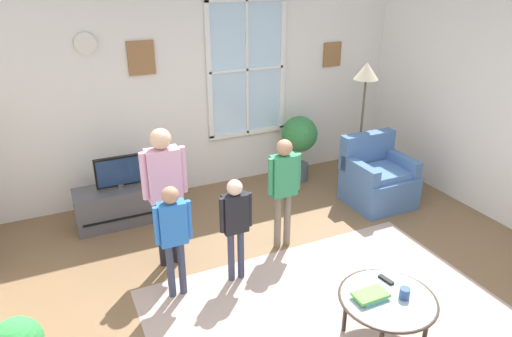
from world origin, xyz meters
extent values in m
cube|color=brown|center=(0.00, 0.00, -0.01)|extent=(6.20, 5.91, 0.02)
cube|color=silver|center=(0.00, 2.72, 1.33)|extent=(5.60, 0.12, 2.67)
cube|color=silver|center=(0.58, 2.65, 1.58)|extent=(1.06, 0.02, 1.76)
cube|color=white|center=(0.58, 2.63, 0.70)|extent=(1.12, 0.04, 0.06)
cube|color=white|center=(0.05, 2.63, 1.58)|extent=(0.06, 0.04, 1.76)
cube|color=white|center=(1.11, 2.63, 1.58)|extent=(0.06, 0.04, 1.76)
cube|color=white|center=(0.58, 2.63, 1.58)|extent=(0.03, 0.04, 1.76)
cube|color=white|center=(0.58, 2.63, 1.58)|extent=(1.06, 0.04, 0.03)
cube|color=olive|center=(-0.79, 2.64, 1.83)|extent=(0.32, 0.03, 0.40)
cube|color=olive|center=(1.91, 2.64, 1.68)|extent=(0.28, 0.03, 0.34)
cylinder|color=silver|center=(-1.40, 2.63, 2.04)|extent=(0.24, 0.04, 0.24)
cube|color=tan|center=(0.06, -0.29, 0.00)|extent=(3.09, 2.06, 0.01)
cube|color=#4C4C51|center=(-1.28, 2.10, 0.23)|extent=(1.08, 0.42, 0.45)
cube|color=black|center=(-1.28, 1.89, 0.16)|extent=(0.98, 0.02, 0.02)
cylinder|color=#4C4C4C|center=(-1.28, 2.10, 0.48)|extent=(0.08, 0.08, 0.05)
cube|color=black|center=(-1.28, 2.10, 0.66)|extent=(0.53, 0.05, 0.36)
cube|color=navy|center=(-1.28, 2.08, 0.66)|extent=(0.49, 0.01, 0.32)
cube|color=#476B9E|center=(1.78, 1.19, 0.21)|extent=(0.76, 0.72, 0.42)
cube|color=#476B9E|center=(1.78, 1.49, 0.65)|extent=(0.76, 0.16, 0.45)
cube|color=#476B9E|center=(1.46, 1.19, 0.52)|extent=(0.12, 0.65, 0.20)
cube|color=#476B9E|center=(2.10, 1.19, 0.52)|extent=(0.12, 0.65, 0.20)
cube|color=#4D73AA|center=(1.78, 1.14, 0.46)|extent=(0.61, 0.50, 0.08)
cylinder|color=#99B2B7|center=(0.28, -0.76, 0.42)|extent=(0.75, 0.75, 0.02)
torus|color=#3F3328|center=(0.28, -0.76, 0.42)|extent=(0.78, 0.78, 0.02)
cylinder|color=#33281E|center=(0.06, -0.54, 0.21)|extent=(0.04, 0.04, 0.42)
cylinder|color=#33281E|center=(0.51, -0.54, 0.21)|extent=(0.04, 0.04, 0.42)
cylinder|color=#33281E|center=(0.51, -0.99, 0.21)|extent=(0.04, 0.04, 0.42)
cube|color=#5CA5AC|center=(0.15, -0.71, 0.44)|extent=(0.20, 0.16, 0.03)
cube|color=#62B347|center=(0.15, -0.71, 0.47)|extent=(0.27, 0.16, 0.03)
cylinder|color=#334C8C|center=(0.40, -0.82, 0.48)|extent=(0.08, 0.08, 0.09)
cube|color=black|center=(0.41, -0.58, 0.44)|extent=(0.06, 0.14, 0.02)
cylinder|color=black|center=(-1.07, 1.04, 0.37)|extent=(0.09, 0.09, 0.74)
cylinder|color=black|center=(-0.93, 1.04, 0.37)|extent=(0.09, 0.09, 0.74)
cube|color=#DB9EBC|center=(-1.00, 1.04, 1.00)|extent=(0.32, 0.17, 0.52)
sphere|color=#D8AD8C|center=(-1.00, 1.04, 1.37)|extent=(0.20, 0.20, 0.20)
cylinder|color=#DB9EBC|center=(-1.19, 1.02, 1.03)|extent=(0.07, 0.07, 0.47)
cylinder|color=#DB9EBC|center=(-0.81, 1.02, 1.03)|extent=(0.07, 0.07, 0.47)
cylinder|color=#333851|center=(-1.13, 0.51, 0.28)|extent=(0.07, 0.07, 0.57)
cylinder|color=#333851|center=(-1.02, 0.51, 0.28)|extent=(0.07, 0.07, 0.57)
cube|color=blue|center=(-1.08, 0.51, 0.77)|extent=(0.24, 0.13, 0.40)
sphere|color=#A87A5B|center=(-1.08, 0.51, 1.04)|extent=(0.15, 0.15, 0.15)
cylinder|color=blue|center=(-1.22, 0.49, 0.79)|extent=(0.05, 0.05, 0.36)
cylinder|color=blue|center=(-0.93, 0.49, 0.79)|extent=(0.05, 0.05, 0.36)
cylinder|color=#333851|center=(-0.54, 0.50, 0.27)|extent=(0.06, 0.06, 0.54)
cylinder|color=#333851|center=(-0.44, 0.50, 0.27)|extent=(0.06, 0.06, 0.54)
cube|color=black|center=(-0.49, 0.50, 0.73)|extent=(0.23, 0.12, 0.38)
sphere|color=beige|center=(-0.49, 0.50, 1.00)|extent=(0.15, 0.15, 0.15)
cylinder|color=black|center=(-0.63, 0.48, 0.75)|extent=(0.05, 0.05, 0.35)
cylinder|color=black|center=(-0.35, 0.48, 0.75)|extent=(0.05, 0.05, 0.35)
cylinder|color=#726656|center=(0.13, 0.84, 0.31)|extent=(0.08, 0.08, 0.63)
cylinder|color=#726656|center=(0.25, 0.84, 0.31)|extent=(0.08, 0.08, 0.63)
cube|color=#338C59|center=(0.19, 0.84, 0.85)|extent=(0.27, 0.14, 0.44)
sphere|color=#A87A5B|center=(0.19, 0.84, 1.16)|extent=(0.17, 0.17, 0.17)
cylinder|color=#338C59|center=(0.03, 0.82, 0.87)|extent=(0.06, 0.06, 0.40)
cylinder|color=#338C59|center=(0.35, 0.82, 0.87)|extent=(0.06, 0.06, 0.40)
cylinder|color=#4C565B|center=(1.21, 2.28, 0.12)|extent=(0.29, 0.29, 0.24)
cylinder|color=#4C7238|center=(1.21, 2.28, 0.34)|extent=(0.02, 0.02, 0.20)
sphere|color=#30783C|center=(1.21, 2.28, 0.69)|extent=(0.50, 0.50, 0.50)
cylinder|color=black|center=(1.92, 1.83, 0.01)|extent=(0.26, 0.26, 0.03)
cylinder|color=brown|center=(1.92, 1.83, 0.75)|extent=(0.03, 0.03, 1.49)
cone|color=beige|center=(1.92, 1.83, 1.59)|extent=(0.32, 0.32, 0.22)
camera|label=1|loc=(-1.89, -2.98, 2.82)|focal=32.40mm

